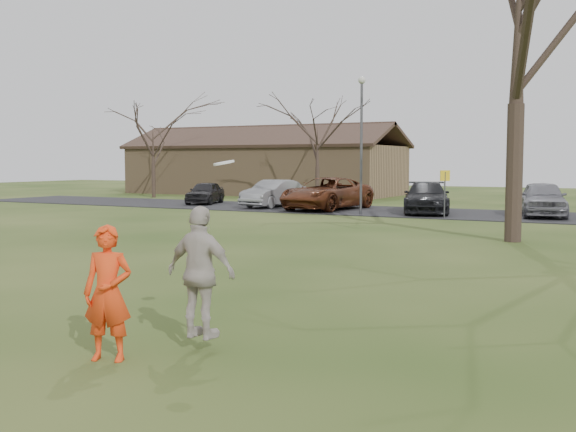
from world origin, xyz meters
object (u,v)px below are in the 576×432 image
at_px(player_defender, 108,293).
at_px(big_tree, 519,9).
at_px(car_4, 543,199).
at_px(building, 264,168).
at_px(car_0, 205,192).
at_px(lamp_post, 361,128).
at_px(car_3, 426,197).
at_px(catching_play, 201,272).
at_px(car_1, 273,193).
at_px(car_2, 327,193).

relative_size(player_defender, big_tree, 0.12).
height_order(car_4, building, building).
bearing_deg(car_4, player_defender, -106.21).
xyz_separation_m(car_0, car_4, (18.23, -0.44, 0.14)).
distance_m(car_4, big_tree, 11.86).
height_order(car_0, lamp_post, lamp_post).
bearing_deg(car_3, player_defender, -99.11).
distance_m(car_0, car_4, 18.23).
bearing_deg(catching_play, lamp_post, 106.66).
distance_m(car_0, catching_play, 30.45).
relative_size(player_defender, car_0, 0.45).
height_order(car_0, car_1, car_1).
relative_size(car_1, car_4, 0.95).
height_order(car_0, car_4, car_4).
relative_size(car_2, big_tree, 0.41).
distance_m(car_4, catching_play, 24.64).
xyz_separation_m(player_defender, building, (-19.78, 38.36, 1.09)).
relative_size(car_1, big_tree, 0.31).
bearing_deg(car_0, car_4, -19.06).
relative_size(player_defender, lamp_post, 0.27).
bearing_deg(player_defender, car_4, 65.53).
bearing_deg(player_defender, car_3, 77.05).
distance_m(car_3, building, 21.25).
distance_m(player_defender, car_4, 25.53).
bearing_deg(car_2, lamp_post, -31.38).
bearing_deg(car_3, car_4, -10.96).
relative_size(car_1, building, 0.21).
distance_m(car_1, lamp_post, 7.21).
distance_m(car_2, building, 17.61).
height_order(car_0, big_tree, big_tree).
bearing_deg(player_defender, building, 96.72).
relative_size(car_1, catching_play, 1.87).
relative_size(car_0, building, 0.18).
bearing_deg(car_2, car_3, 6.77).
bearing_deg(car_0, big_tree, -47.09).
xyz_separation_m(car_1, car_4, (13.48, 0.12, 0.06)).
relative_size(catching_play, building, 0.11).
distance_m(catching_play, big_tree, 15.75).
distance_m(car_2, catching_play, 25.81).
distance_m(player_defender, big_tree, 16.70).
xyz_separation_m(car_1, car_2, (3.29, -0.41, 0.09)).
xyz_separation_m(catching_play, building, (-20.59, 37.52, 0.89)).
height_order(car_3, big_tree, big_tree).
relative_size(car_2, lamp_post, 0.92).
bearing_deg(lamp_post, car_0, 164.14).
xyz_separation_m(car_3, building, (-16.45, 13.41, 1.17)).
bearing_deg(catching_play, car_2, 111.01).
relative_size(car_0, lamp_post, 0.60).
distance_m(car_2, big_tree, 15.60).
distance_m(catching_play, building, 42.81).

